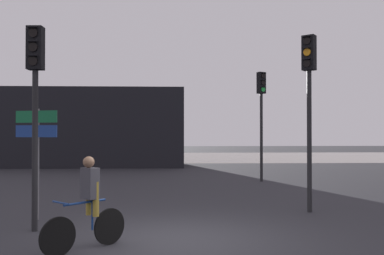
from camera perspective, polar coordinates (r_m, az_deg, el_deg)
ground_plane at (r=8.32m, az=-2.09°, el=-14.84°), size 120.00×120.00×0.00m
water_strip at (r=36.70m, az=-2.31°, el=-3.94°), size 80.00×16.00×0.01m
distant_building at (r=27.33m, az=-15.25°, el=-0.05°), size 13.30×4.00×4.72m
traffic_light_far_right at (r=18.21m, az=9.24°, el=2.89°), size 0.39×0.41×4.60m
traffic_light_near_left at (r=9.47m, az=-20.18°, el=4.94°), size 0.33×0.35×4.24m
traffic_light_near_right at (r=11.44m, az=15.34°, el=4.93°), size 0.41×0.42×4.55m
direction_sign_post at (r=10.63m, az=-19.99°, el=-1.95°), size 1.06×0.37×2.60m
cyclist at (r=7.73m, az=-13.67°, el=-9.69°), size 1.21×1.27×1.62m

